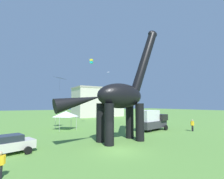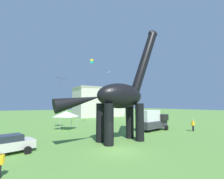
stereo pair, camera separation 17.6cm
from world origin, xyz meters
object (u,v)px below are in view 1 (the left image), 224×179
parked_box_truck (151,120)px  kite_mid_center (108,72)px  person_photographer (0,162)px  kite_near_high (71,103)px  parked_sedan_left (7,144)px  kite_high_left (91,61)px  person_watching_child (148,123)px  festival_canopy_tent (66,114)px  person_near_flyer (192,124)px  kite_trailing (60,78)px  dinosaur_sculpture (120,96)px

parked_box_truck → kite_mid_center: 20.32m
person_photographer → kite_near_high: kite_near_high is taller
parked_sedan_left → kite_high_left: kite_high_left is taller
person_watching_child → person_photographer: bearing=-86.6°
festival_canopy_tent → kite_mid_center: kite_mid_center is taller
person_near_flyer → kite_high_left: (-10.69, 14.28, 11.65)m
person_near_flyer → kite_trailing: bearing=-92.9°
person_watching_child → dinosaur_sculpture: bearing=-80.8°
parked_sedan_left → person_near_flyer: (24.35, -0.92, 0.27)m
person_near_flyer → person_watching_child: bearing=-141.9°
kite_high_left → parked_box_truck: bearing=-60.3°
kite_near_high → festival_canopy_tent: bearing=-113.3°
parked_box_truck → festival_canopy_tent: bearing=133.7°
kite_near_high → kite_mid_center: size_ratio=0.86×
parked_box_truck → festival_canopy_tent: (-11.51, 7.88, 0.90)m
dinosaur_sculpture → kite_mid_center: bearing=58.4°
parked_box_truck → person_near_flyer: (4.79, -3.92, -0.57)m
dinosaur_sculpture → parked_box_truck: bearing=19.6°
festival_canopy_tent → kite_trailing: size_ratio=1.41×
festival_canopy_tent → person_watching_child: bearing=-11.9°
dinosaur_sculpture → person_near_flyer: size_ratio=7.93×
kite_near_high → kite_mid_center: kite_mid_center is taller
parked_sedan_left → kite_high_left: bearing=29.3°
person_watching_child → kite_high_left: (-9.64, 5.70, 12.13)m
festival_canopy_tent → person_photographer: bearing=-117.3°
person_watching_child → kite_high_left: kite_high_left is taller
kite_trailing → kite_mid_center: (14.56, 9.23, 4.04)m
dinosaur_sculpture → parked_sedan_left: 11.63m
parked_sedan_left → person_photographer: bearing=-108.0°
parked_box_truck → person_near_flyer: size_ratio=3.33×
person_watching_child → parked_sedan_left: bearing=-97.1°
dinosaur_sculpture → person_watching_child: 15.87m
kite_near_high → kite_trailing: size_ratio=0.38×
festival_canopy_tent → kite_trailing: (-1.13, -0.02, 5.88)m
person_near_flyer → parked_box_truck: bearing=-98.1°
parked_sedan_left → festival_canopy_tent: bearing=38.4°
parked_sedan_left → person_photographer: size_ratio=3.01×
festival_canopy_tent → kite_near_high: 9.34m
parked_sedan_left → person_photographer: (-0.26, -5.23, 0.10)m
parked_sedan_left → person_watching_child: 24.54m
person_photographer → kite_mid_center: 35.32m
kite_near_high → person_watching_child: bearing=-44.9°
person_photographer → kite_high_left: size_ratio=1.82×
parked_box_truck → kite_mid_center: size_ratio=5.96×
parked_box_truck → kite_near_high: bearing=104.0°
parked_box_truck → person_watching_child: (3.74, 4.66, -1.05)m
person_watching_child → kite_trailing: (-16.38, 3.19, 7.83)m
kite_near_high → kite_trailing: bearing=-119.4°
dinosaur_sculpture → parked_sedan_left: (-10.77, 0.95, -4.29)m
kite_high_left → person_watching_child: bearing=-30.6°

